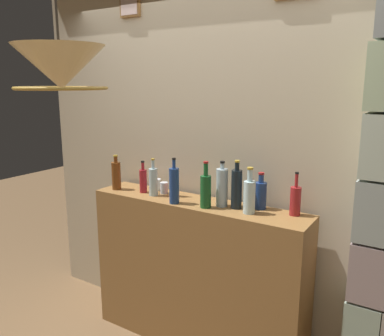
% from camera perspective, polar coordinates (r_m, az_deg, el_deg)
% --- Properties ---
extents(panelled_rear_partition, '(3.23, 0.15, 2.90)m').
position_cam_1_polar(panelled_rear_partition, '(2.88, 3.12, 4.29)').
color(panelled_rear_partition, '#BCAD8E').
rests_on(panelled_rear_partition, ground).
extents(bar_shelf_unit, '(1.62, 0.33, 1.11)m').
position_cam_1_polar(bar_shelf_unit, '(2.98, 0.54, -15.13)').
color(bar_shelf_unit, olive).
rests_on(bar_shelf_unit, ground).
extents(liquor_bottle_vodka, '(0.05, 0.05, 0.25)m').
position_cam_1_polar(liquor_bottle_vodka, '(2.88, -2.63, -2.31)').
color(liquor_bottle_vodka, maroon).
rests_on(liquor_bottle_vodka, bar_shelf_unit).
extents(liquor_bottle_sherry, '(0.07, 0.07, 0.27)m').
position_cam_1_polar(liquor_bottle_sherry, '(3.11, -10.86, -1.00)').
color(liquor_bottle_sherry, brown).
rests_on(liquor_bottle_sherry, bar_shelf_unit).
extents(liquor_bottle_port, '(0.07, 0.07, 0.31)m').
position_cam_1_polar(liquor_bottle_port, '(2.61, 1.98, -3.21)').
color(liquor_bottle_port, '#175124').
rests_on(liquor_bottle_port, bar_shelf_unit).
extents(liquor_bottle_amaro, '(0.07, 0.07, 0.28)m').
position_cam_1_polar(liquor_bottle_amaro, '(2.55, 14.68, -4.51)').
color(liquor_bottle_amaro, maroon).
rests_on(liquor_bottle_amaro, bar_shelf_unit).
extents(liquor_bottle_rum, '(0.08, 0.08, 0.24)m').
position_cam_1_polar(liquor_bottle_rum, '(2.63, 9.85, -3.77)').
color(liquor_bottle_rum, navy).
rests_on(liquor_bottle_rum, bar_shelf_unit).
extents(liquor_bottle_bourbon, '(0.08, 0.08, 0.31)m').
position_cam_1_polar(liquor_bottle_bourbon, '(2.64, 4.34, -2.76)').
color(liquor_bottle_bourbon, '#A6BCC5').
rests_on(liquor_bottle_bourbon, bar_shelf_unit).
extents(liquor_bottle_vermouth, '(0.06, 0.06, 0.24)m').
position_cam_1_polar(liquor_bottle_vermouth, '(3.00, -7.05, -1.75)').
color(liquor_bottle_vermouth, maroon).
rests_on(liquor_bottle_vermouth, bar_shelf_unit).
extents(liquor_bottle_brandy, '(0.07, 0.07, 0.32)m').
position_cam_1_polar(liquor_bottle_brandy, '(2.61, 6.44, -2.93)').
color(liquor_bottle_brandy, black).
rests_on(liquor_bottle_brandy, bar_shelf_unit).
extents(liquor_bottle_mezcal, '(0.08, 0.08, 0.30)m').
position_cam_1_polar(liquor_bottle_mezcal, '(2.52, 8.27, -3.95)').
color(liquor_bottle_mezcal, silver).
rests_on(liquor_bottle_mezcal, bar_shelf_unit).
extents(liquor_bottle_gin, '(0.07, 0.07, 0.32)m').
position_cam_1_polar(liquor_bottle_gin, '(2.70, -2.59, -2.48)').
color(liquor_bottle_gin, navy).
rests_on(liquor_bottle_gin, bar_shelf_unit).
extents(liquor_bottle_rye, '(0.06, 0.06, 0.28)m').
position_cam_1_polar(liquor_bottle_rye, '(2.90, -5.60, -1.92)').
color(liquor_bottle_rye, '#A9C3C7').
rests_on(liquor_bottle_rye, bar_shelf_unit).
extents(glass_tumbler_rocks, '(0.08, 0.08, 0.09)m').
position_cam_1_polar(glass_tumbler_rocks, '(3.07, -5.22, -2.38)').
color(glass_tumbler_rocks, silver).
rests_on(glass_tumbler_rocks, bar_shelf_unit).
extents(glass_tumbler_highball, '(0.06, 0.06, 0.09)m').
position_cam_1_polar(glass_tumbler_highball, '(2.97, -4.03, -2.87)').
color(glass_tumbler_highball, silver).
rests_on(glass_tumbler_highball, bar_shelf_unit).
extents(pendant_lamp, '(0.43, 0.43, 0.56)m').
position_cam_1_polar(pendant_lamp, '(2.01, -18.46, 13.43)').
color(pendant_lamp, beige).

